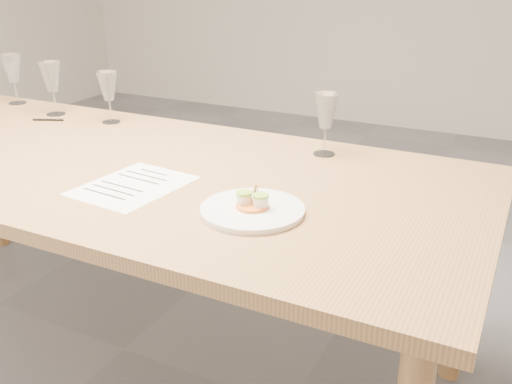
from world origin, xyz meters
The scene contains 9 objects.
ground centered at (0.00, 0.00, 0.00)m, with size 7.00×7.00×0.00m, color slate.
dining_table centered at (0.00, 0.00, 0.68)m, with size 2.40×1.00×0.75m.
dinner_plate centered at (0.63, -0.17, 0.76)m, with size 0.26×0.26×0.07m.
recipe_sheet centered at (0.24, -0.16, 0.75)m, with size 0.27×0.33×0.00m.
ballpoint_pen centered at (-0.50, 0.26, 0.75)m, with size 0.12×0.06×0.01m.
wine_glass_0 centered at (-0.84, 0.41, 0.90)m, with size 0.09×0.09×0.21m.
wine_glass_1 centered at (-0.55, 0.34, 0.90)m, with size 0.09×0.09×0.21m.
wine_glass_2 centered at (-0.26, 0.35, 0.89)m, with size 0.08×0.08×0.20m.
wine_glass_3 centered at (0.62, 0.35, 0.89)m, with size 0.08×0.08×0.20m.
Camera 1 is at (1.22, -1.33, 1.34)m, focal length 40.00 mm.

